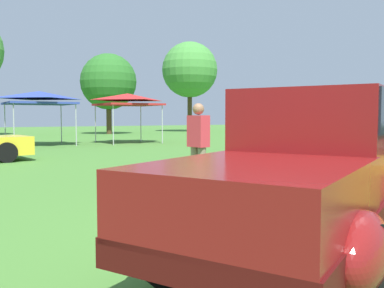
# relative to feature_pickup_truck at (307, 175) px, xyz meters

# --- Properties ---
(ground_plane) EXTENTS (120.00, 120.00, 0.00)m
(ground_plane) POSITION_rel_feature_pickup_truck_xyz_m (0.45, 0.33, -0.86)
(ground_plane) COLOR #42752D
(feature_pickup_truck) EXTENTS (4.44, 3.23, 1.70)m
(feature_pickup_truck) POSITION_rel_feature_pickup_truck_xyz_m (0.00, 0.00, 0.00)
(feature_pickup_truck) COLOR #400B0B
(feature_pickup_truck) RESTS_ON ground_plane
(show_car_charcoal) EXTENTS (4.67, 1.89, 1.22)m
(show_car_charcoal) POSITION_rel_feature_pickup_truck_xyz_m (9.59, 9.69, -0.26)
(show_car_charcoal) COLOR #28282D
(show_car_charcoal) RESTS_ON ground_plane
(spectator_between_cars) EXTENTS (0.31, 0.44, 1.69)m
(spectator_between_cars) POSITION_rel_feature_pickup_truck_xyz_m (1.17, 3.88, 0.05)
(spectator_between_cars) COLOR #7F7056
(spectator_between_cars) RESTS_ON ground_plane
(canopy_tent_center_field) EXTENTS (3.15, 3.15, 2.71)m
(canopy_tent_center_field) POSITION_rel_feature_pickup_truck_xyz_m (1.35, 19.13, 1.56)
(canopy_tent_center_field) COLOR #B7B7BC
(canopy_tent_center_field) RESTS_ON ground_plane
(canopy_tent_right_field) EXTENTS (3.08, 3.08, 2.71)m
(canopy_tent_right_field) POSITION_rel_feature_pickup_truck_xyz_m (5.94, 18.74, 1.56)
(canopy_tent_right_field) COLOR #B7B7BC
(canopy_tent_right_field) RESTS_ON ground_plane
(treeline_mid_left) EXTENTS (4.63, 4.63, 6.67)m
(treeline_mid_left) POSITION_rel_feature_pickup_truck_xyz_m (9.30, 30.91, 3.47)
(treeline_mid_left) COLOR #47331E
(treeline_mid_left) RESTS_ON ground_plane
(treeline_center) EXTENTS (5.33, 5.33, 8.63)m
(treeline_center) POSITION_rel_feature_pickup_truck_xyz_m (18.02, 32.35, 5.08)
(treeline_center) COLOR #47331E
(treeline_center) RESTS_ON ground_plane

